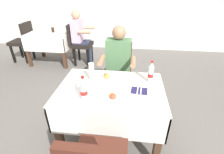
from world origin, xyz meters
TOP-DOWN VIEW (x-y plane):
  - ground_plane at (0.00, 0.00)m, footprint 11.00×11.00m
  - back_wall at (0.00, 3.53)m, footprint 11.00×0.12m
  - main_dining_table at (-0.06, 0.04)m, footprint 1.17×0.82m
  - chair_far_diner_seat at (-0.06, 0.84)m, footprint 0.44×0.50m
  - seated_diner_far at (-0.04, 0.73)m, footprint 0.50×0.46m
  - plate_near_camera at (-0.01, -0.15)m, footprint 0.25×0.25m
  - plate_far_diner at (-0.12, 0.24)m, footprint 0.25×0.25m
  - beer_glass_left at (-0.30, 0.17)m, footprint 0.07×0.07m
  - cola_bottle_primary at (0.38, 0.22)m, footprint 0.07×0.07m
  - cola_bottle_secondary at (-0.29, -0.20)m, footprint 0.07×0.07m
  - napkin_cutlery_set at (0.25, 0.01)m, footprint 0.18×0.19m
  - background_dining_table at (-1.82, 2.22)m, footprint 1.00×0.77m
  - background_chair_left at (-2.52, 2.22)m, footprint 0.50×0.44m
  - background_chair_right at (-1.11, 2.22)m, footprint 0.50×0.44m
  - background_patron at (-1.06, 2.22)m, footprint 0.46×0.50m
  - background_table_tumbler at (-1.74, 2.29)m, footprint 0.06×0.06m

SIDE VIEW (x-z plane):
  - ground_plane at x=0.00m, z-range 0.00..0.00m
  - chair_far_diner_seat at x=-0.06m, z-range 0.07..1.04m
  - background_chair_left at x=-2.52m, z-range 0.07..1.04m
  - background_chair_right at x=-1.11m, z-range 0.07..1.04m
  - background_dining_table at x=-1.82m, z-range 0.19..0.93m
  - main_dining_table at x=-0.06m, z-range 0.20..0.94m
  - seated_diner_far at x=-0.04m, z-range 0.08..1.34m
  - background_patron at x=-1.06m, z-range 0.08..1.34m
  - napkin_cutlery_set at x=0.25m, z-range 0.74..0.76m
  - plate_near_camera at x=-0.01m, z-range 0.73..0.79m
  - plate_far_diner at x=-0.12m, z-range 0.73..0.80m
  - background_table_tumbler at x=-1.74m, z-range 0.74..0.85m
  - cola_bottle_secondary at x=-0.29m, z-range 0.73..0.99m
  - beer_glass_left at x=-0.30m, z-range 0.75..0.97m
  - cola_bottle_primary at x=0.38m, z-range 0.73..1.00m
  - back_wall at x=0.00m, z-range 0.00..2.77m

